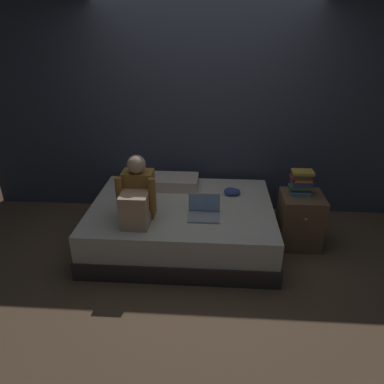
{
  "coord_description": "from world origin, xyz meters",
  "views": [
    {
      "loc": [
        0.14,
        -3.09,
        2.26
      ],
      "look_at": [
        -0.08,
        0.1,
        0.73
      ],
      "focal_mm": 33.11,
      "sensor_mm": 36.0,
      "label": 1
    }
  ],
  "objects_px": {
    "person_sitting": "(137,197)",
    "book_stack": "(301,182)",
    "nightstand": "(300,220)",
    "laptop": "(204,211)",
    "clothes_pile": "(232,192)",
    "bed": "(182,224)",
    "pillow": "(174,182)"
  },
  "relations": [
    {
      "from": "person_sitting",
      "to": "clothes_pile",
      "type": "height_order",
      "value": "person_sitting"
    },
    {
      "from": "nightstand",
      "to": "clothes_pile",
      "type": "bearing_deg",
      "value": 164.01
    },
    {
      "from": "nightstand",
      "to": "clothes_pile",
      "type": "height_order",
      "value": "nightstand"
    },
    {
      "from": "nightstand",
      "to": "laptop",
      "type": "xyz_separation_m",
      "value": [
        -1.05,
        -0.3,
        0.23
      ]
    },
    {
      "from": "bed",
      "to": "pillow",
      "type": "distance_m",
      "value": 0.56
    },
    {
      "from": "bed",
      "to": "book_stack",
      "type": "relative_size",
      "value": 7.43
    },
    {
      "from": "laptop",
      "to": "bed",
      "type": "bearing_deg",
      "value": 136.21
    },
    {
      "from": "nightstand",
      "to": "clothes_pile",
      "type": "xyz_separation_m",
      "value": [
        -0.75,
        0.21,
        0.22
      ]
    },
    {
      "from": "nightstand",
      "to": "book_stack",
      "type": "bearing_deg",
      "value": 128.27
    },
    {
      "from": "bed",
      "to": "nightstand",
      "type": "distance_m",
      "value": 1.3
    },
    {
      "from": "person_sitting",
      "to": "clothes_pile",
      "type": "relative_size",
      "value": 3.51
    },
    {
      "from": "nightstand",
      "to": "laptop",
      "type": "height_order",
      "value": "laptop"
    },
    {
      "from": "pillow",
      "to": "clothes_pile",
      "type": "bearing_deg",
      "value": -14.22
    },
    {
      "from": "book_stack",
      "to": "laptop",
      "type": "bearing_deg",
      "value": -161.37
    },
    {
      "from": "bed",
      "to": "nightstand",
      "type": "relative_size",
      "value": 3.34
    },
    {
      "from": "person_sitting",
      "to": "pillow",
      "type": "xyz_separation_m",
      "value": [
        0.27,
        0.79,
        -0.19
      ]
    },
    {
      "from": "person_sitting",
      "to": "book_stack",
      "type": "distance_m",
      "value": 1.73
    },
    {
      "from": "nightstand",
      "to": "book_stack",
      "type": "relative_size",
      "value": 2.22
    },
    {
      "from": "laptop",
      "to": "clothes_pile",
      "type": "relative_size",
      "value": 1.71
    },
    {
      "from": "pillow",
      "to": "clothes_pile",
      "type": "height_order",
      "value": "pillow"
    },
    {
      "from": "book_stack",
      "to": "clothes_pile",
      "type": "distance_m",
      "value": 0.76
    },
    {
      "from": "nightstand",
      "to": "person_sitting",
      "type": "bearing_deg",
      "value": -166.64
    },
    {
      "from": "bed",
      "to": "nightstand",
      "type": "bearing_deg",
      "value": 2.76
    },
    {
      "from": "bed",
      "to": "clothes_pile",
      "type": "bearing_deg",
      "value": 26.53
    },
    {
      "from": "person_sitting",
      "to": "laptop",
      "type": "xyz_separation_m",
      "value": [
        0.65,
        0.1,
        -0.2
      ]
    },
    {
      "from": "nightstand",
      "to": "clothes_pile",
      "type": "distance_m",
      "value": 0.81
    },
    {
      "from": "laptop",
      "to": "pillow",
      "type": "xyz_separation_m",
      "value": [
        -0.38,
        0.69,
        0.01
      ]
    },
    {
      "from": "bed",
      "to": "book_stack",
      "type": "height_order",
      "value": "book_stack"
    },
    {
      "from": "bed",
      "to": "clothes_pile",
      "type": "height_order",
      "value": "clothes_pile"
    },
    {
      "from": "nightstand",
      "to": "laptop",
      "type": "bearing_deg",
      "value": -164.04
    },
    {
      "from": "laptop",
      "to": "book_stack",
      "type": "distance_m",
      "value": 1.09
    },
    {
      "from": "book_stack",
      "to": "clothes_pile",
      "type": "height_order",
      "value": "book_stack"
    }
  ]
}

